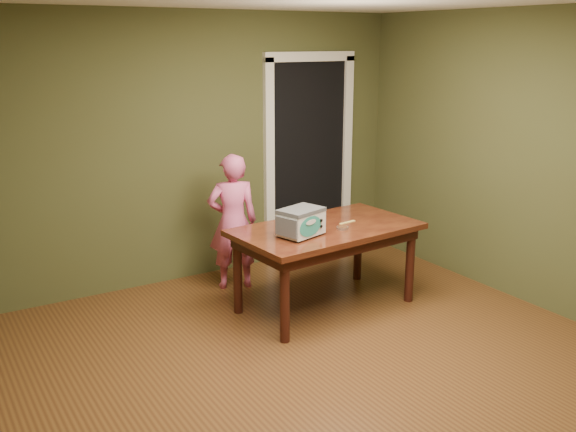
# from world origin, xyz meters

# --- Properties ---
(floor) EXTENTS (5.00, 5.00, 0.00)m
(floor) POSITION_xyz_m (0.00, 0.00, 0.00)
(floor) COLOR brown
(floor) RESTS_ON ground
(room_shell) EXTENTS (4.52, 5.02, 2.61)m
(room_shell) POSITION_xyz_m (0.00, 0.00, 1.71)
(room_shell) COLOR #414726
(room_shell) RESTS_ON ground
(doorway) EXTENTS (1.10, 0.66, 2.25)m
(doorway) POSITION_xyz_m (1.30, 2.78, 1.06)
(doorway) COLOR black
(doorway) RESTS_ON ground
(dining_table) EXTENTS (1.67, 1.02, 0.75)m
(dining_table) POSITION_xyz_m (0.61, 1.15, 0.65)
(dining_table) COLOR black
(dining_table) RESTS_ON floor
(toy_oven) EXTENTS (0.43, 0.35, 0.23)m
(toy_oven) POSITION_xyz_m (0.27, 1.03, 0.88)
(toy_oven) COLOR #4C4F54
(toy_oven) RESTS_ON dining_table
(baking_pan) EXTENTS (0.10, 0.10, 0.02)m
(baking_pan) POSITION_xyz_m (0.68, 1.01, 0.76)
(baking_pan) COLOR silver
(baking_pan) RESTS_ON dining_table
(spatula) EXTENTS (0.18, 0.05, 0.01)m
(spatula) POSITION_xyz_m (0.84, 1.15, 0.75)
(spatula) COLOR #DBC25F
(spatula) RESTS_ON dining_table
(child) EXTENTS (0.55, 0.44, 1.31)m
(child) POSITION_xyz_m (0.14, 2.01, 0.65)
(child) COLOR #E05C92
(child) RESTS_ON floor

